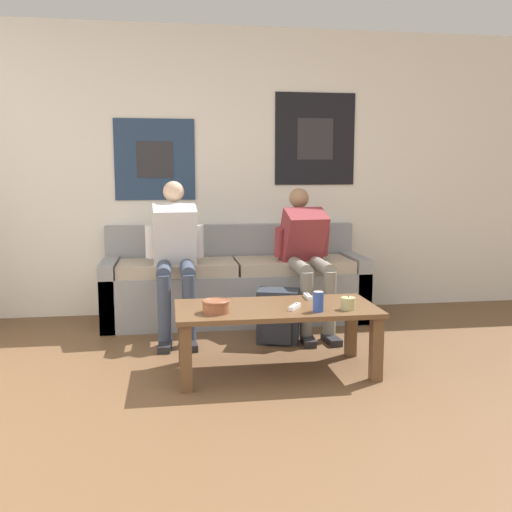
% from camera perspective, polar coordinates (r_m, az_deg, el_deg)
% --- Properties ---
extents(ground_plane, '(18.00, 18.00, 0.00)m').
position_cam_1_polar(ground_plane, '(2.78, 1.04, -18.89)').
color(ground_plane, brown).
extents(wall_back, '(10.00, 0.07, 2.55)m').
position_cam_1_polar(wall_back, '(5.22, -4.10, 8.33)').
color(wall_back, white).
rests_on(wall_back, ground_plane).
extents(couch, '(2.23, 0.70, 0.81)m').
position_cam_1_polar(couch, '(4.98, -2.11, -3.01)').
color(couch, gray).
rests_on(couch, ground_plane).
extents(coffee_table, '(1.27, 0.61, 0.43)m').
position_cam_1_polar(coffee_table, '(3.65, 2.01, -6.12)').
color(coffee_table, brown).
rests_on(coffee_table, ground_plane).
extents(person_seated_adult, '(0.47, 0.86, 1.21)m').
position_cam_1_polar(person_seated_adult, '(4.53, -8.10, 0.47)').
color(person_seated_adult, '#384256').
rests_on(person_seated_adult, ground_plane).
extents(person_seated_teen, '(0.47, 0.96, 1.14)m').
position_cam_1_polar(person_seated_teen, '(4.67, 5.06, 0.41)').
color(person_seated_teen, gray).
rests_on(person_seated_teen, ground_plane).
extents(backpack, '(0.36, 0.32, 0.40)m').
position_cam_1_polar(backpack, '(4.33, 2.22, -6.14)').
color(backpack, '#282D38').
rests_on(backpack, ground_plane).
extents(ceramic_bowl, '(0.17, 0.17, 0.08)m').
position_cam_1_polar(ceramic_bowl, '(3.46, -4.04, -4.98)').
color(ceramic_bowl, brown).
rests_on(ceramic_bowl, coffee_table).
extents(pillar_candle, '(0.09, 0.09, 0.09)m').
position_cam_1_polar(pillar_candle, '(3.58, 9.20, -4.70)').
color(pillar_candle, tan).
rests_on(pillar_candle, coffee_table).
extents(drink_can_blue, '(0.07, 0.07, 0.12)m').
position_cam_1_polar(drink_can_blue, '(3.50, 6.25, -4.55)').
color(drink_can_blue, '#28479E').
rests_on(drink_can_blue, coffee_table).
extents(game_controller_near_left, '(0.04, 0.14, 0.03)m').
position_cam_1_polar(game_controller_near_left, '(3.87, 5.20, -4.05)').
color(game_controller_near_left, white).
rests_on(game_controller_near_left, coffee_table).
extents(game_controller_near_right, '(0.11, 0.14, 0.03)m').
position_cam_1_polar(game_controller_near_right, '(3.57, 3.88, -5.08)').
color(game_controller_near_right, white).
rests_on(game_controller_near_right, coffee_table).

